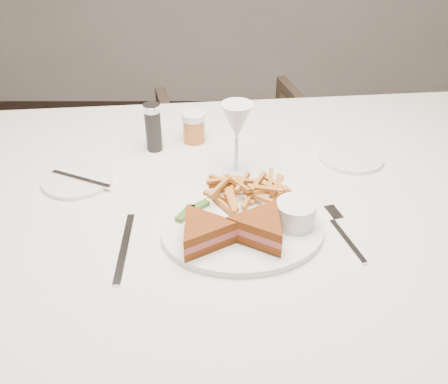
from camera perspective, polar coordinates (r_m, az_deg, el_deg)
table at (r=1.35m, az=-0.00°, el=-13.87°), size 1.63×1.17×0.75m
chair_far at (r=2.11m, az=1.63°, el=3.88°), size 0.71×0.69×0.61m
table_setting at (r=1.04m, az=1.31°, el=-0.11°), size 0.81×0.60×0.18m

